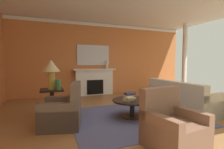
{
  "coord_description": "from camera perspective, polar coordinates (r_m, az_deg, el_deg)",
  "views": [
    {
      "loc": [
        -2.32,
        -3.8,
        1.38
      ],
      "look_at": [
        -0.39,
        1.14,
        1.0
      ],
      "focal_mm": 26.97,
      "sensor_mm": 36.0,
      "label": 1
    }
  ],
  "objects": [
    {
      "name": "book_red_cover",
      "position": [
        4.13,
        5.59,
        -8.52
      ],
      "size": [
        0.29,
        0.26,
        0.06
      ],
      "primitive_type": "cube",
      "rotation": [
        0.0,
        0.0,
        0.38
      ],
      "color": "tan",
      "rests_on": "coffee_table"
    },
    {
      "name": "book_small_novel",
      "position": [
        4.38,
        6.0,
        -6.46
      ],
      "size": [
        0.27,
        0.19,
        0.05
      ],
      "primitive_type": "cube",
      "rotation": [
        0.0,
        0.0,
        0.13
      ],
      "color": "navy",
      "rests_on": "coffee_table"
    },
    {
      "name": "column_white",
      "position": [
        8.13,
        23.38,
        4.84
      ],
      "size": [
        0.2,
        0.2,
        3.07
      ],
      "primitive_type": "cylinder",
      "color": "white",
      "rests_on": "ground_plane"
    },
    {
      "name": "armchair_near_window",
      "position": [
        3.83,
        -16.26,
        -12.3
      ],
      "size": [
        0.97,
        0.97,
        0.95
      ],
      "color": "brown",
      "rests_on": "ground_plane"
    },
    {
      "name": "mantel_mirror",
      "position": [
        7.28,
        -6.32,
        6.52
      ],
      "size": [
        1.39,
        0.04,
        0.85
      ],
      "primitive_type": "cube",
      "color": "silver"
    },
    {
      "name": "coffee_table",
      "position": [
        4.32,
        6.88,
        -9.91
      ],
      "size": [
        1.0,
        1.0,
        0.45
      ],
      "color": "black",
      "rests_on": "ground_plane"
    },
    {
      "name": "table_lamp",
      "position": [
        4.52,
        -19.92,
        1.9
      ],
      "size": [
        0.44,
        0.44,
        0.75
      ],
      "color": "#B28E38",
      "rests_on": "side_table"
    },
    {
      "name": "wall_fireplace",
      "position": [
        7.48,
        -3.28,
        5.27
      ],
      "size": [
        8.04,
        0.12,
        3.07
      ],
      "primitive_type": "cube",
      "color": "#CC723D",
      "rests_on": "ground_plane"
    },
    {
      "name": "ground_plane",
      "position": [
        4.66,
        9.9,
        -13.18
      ],
      "size": [
        9.67,
        9.67,
        0.0
      ],
      "primitive_type": "plane",
      "color": "olive"
    },
    {
      "name": "crown_moulding",
      "position": [
        7.58,
        -3.13,
        16.34
      ],
      "size": [
        8.04,
        0.08,
        0.12
      ],
      "primitive_type": "cube",
      "color": "white"
    },
    {
      "name": "armchair_facing_fireplace",
      "position": [
        3.02,
        19.76,
        -16.93
      ],
      "size": [
        0.9,
        0.9,
        0.95
      ],
      "color": "brown",
      "rests_on": "ground_plane"
    },
    {
      "name": "vase_mantel_right",
      "position": [
        7.27,
        -1.75,
        3.35
      ],
      "size": [
        0.11,
        0.11,
        0.34
      ],
      "primitive_type": "cylinder",
      "color": "beige",
      "rests_on": "fireplace"
    },
    {
      "name": "sofa",
      "position": [
        5.37,
        22.5,
        -7.83
      ],
      "size": [
        0.95,
        2.12,
        0.85
      ],
      "color": "#BCB299",
      "rests_on": "ground_plane"
    },
    {
      "name": "vase_on_side_table",
      "position": [
        4.44,
        -17.82,
        -3.26
      ],
      "size": [
        0.13,
        0.13,
        0.25
      ],
      "primitive_type": "cylinder",
      "color": "#33703D",
      "rests_on": "side_table"
    },
    {
      "name": "fireplace",
      "position": [
        7.21,
        -6.0,
        -2.7
      ],
      "size": [
        1.8,
        0.35,
        1.12
      ],
      "color": "white",
      "rests_on": "ground_plane"
    },
    {
      "name": "side_table",
      "position": [
        4.62,
        -19.67,
        -8.36
      ],
      "size": [
        0.56,
        0.56,
        0.7
      ],
      "color": "black",
      "rests_on": "ground_plane"
    },
    {
      "name": "book_art_folio",
      "position": [
        4.09,
        6.08,
        -7.91
      ],
      "size": [
        0.26,
        0.21,
        0.05
      ],
      "primitive_type": "cube",
      "rotation": [
        0.0,
        0.0,
        0.17
      ],
      "color": "tan",
      "rests_on": "coffee_table"
    },
    {
      "name": "area_rug",
      "position": [
        4.41,
        6.84,
        -14.07
      ],
      "size": [
        3.06,
        2.61,
        0.01
      ],
      "primitive_type": "cube",
      "color": "#4C517A",
      "rests_on": "ground_plane"
    }
  ]
}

